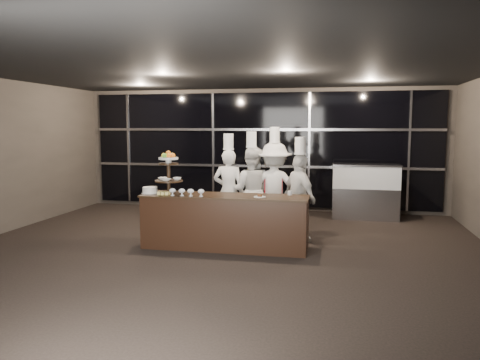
% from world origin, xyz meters
% --- Properties ---
extents(room, '(10.00, 10.00, 10.00)m').
position_xyz_m(room, '(0.00, 0.00, 1.50)').
color(room, black).
rests_on(room, ground).
extents(window_wall, '(8.60, 0.10, 2.80)m').
position_xyz_m(window_wall, '(0.00, 4.94, 1.50)').
color(window_wall, black).
rests_on(window_wall, ground).
extents(buffet_counter, '(2.84, 0.74, 0.92)m').
position_xyz_m(buffet_counter, '(0.02, 1.12, 0.47)').
color(buffet_counter, black).
rests_on(buffet_counter, ground).
extents(display_stand, '(0.48, 0.48, 0.74)m').
position_xyz_m(display_stand, '(-0.98, 1.12, 1.34)').
color(display_stand, black).
rests_on(display_stand, buffet_counter).
extents(compotes, '(0.61, 0.11, 0.12)m').
position_xyz_m(compotes, '(-0.59, 0.90, 1.00)').
color(compotes, silver).
rests_on(compotes, buffet_counter).
extents(layer_cake, '(0.30, 0.30, 0.11)m').
position_xyz_m(layer_cake, '(-1.31, 1.07, 0.97)').
color(layer_cake, white).
rests_on(layer_cake, buffet_counter).
extents(pastry_squares, '(0.20, 0.13, 0.05)m').
position_xyz_m(pastry_squares, '(-1.01, 0.96, 0.95)').
color(pastry_squares, '#F6E478').
rests_on(pastry_squares, buffet_counter).
extents(small_plate, '(0.20, 0.20, 0.05)m').
position_xyz_m(small_plate, '(0.64, 1.02, 0.94)').
color(small_plate, white).
rests_on(small_plate, buffet_counter).
extents(chef_cup, '(0.08, 0.08, 0.07)m').
position_xyz_m(chef_cup, '(1.10, 1.37, 0.96)').
color(chef_cup, white).
rests_on(chef_cup, buffet_counter).
extents(display_case, '(1.47, 0.64, 1.24)m').
position_xyz_m(display_case, '(2.51, 4.30, 0.69)').
color(display_case, '#A5A5AA').
rests_on(display_case, ground).
extents(chef_a, '(0.60, 0.40, 1.94)m').
position_xyz_m(chef_a, '(-0.18, 2.25, 0.85)').
color(chef_a, white).
rests_on(chef_a, ground).
extents(chef_b, '(0.83, 0.65, 1.99)m').
position_xyz_m(chef_b, '(0.26, 2.32, 0.86)').
color(chef_b, white).
rests_on(chef_b, ground).
extents(chef_c, '(1.18, 0.72, 2.07)m').
position_xyz_m(chef_c, '(0.70, 2.37, 0.89)').
color(chef_c, white).
rests_on(chef_c, ground).
extents(chef_d, '(0.87, 0.98, 1.89)m').
position_xyz_m(chef_d, '(1.22, 1.85, 0.81)').
color(chef_d, white).
rests_on(chef_d, ground).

